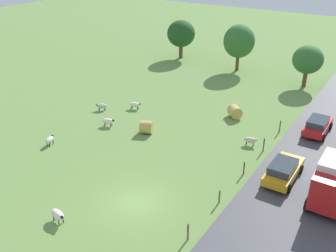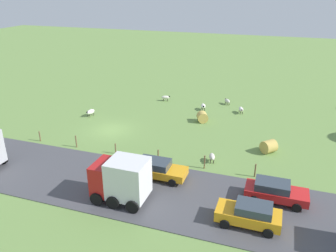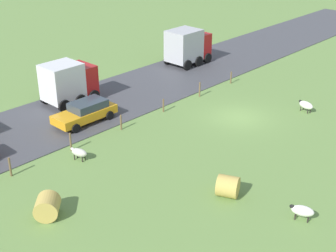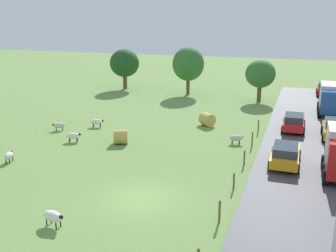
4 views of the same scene
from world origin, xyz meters
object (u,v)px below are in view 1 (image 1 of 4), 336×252
at_px(tree_1, 239,41).
at_px(car_3, 283,170).
at_px(sheep_4, 135,105).
at_px(sheep_5, 250,140).
at_px(truck_0, 335,184).
at_px(sheep_0, 50,140).
at_px(hay_bale_1, 146,127).
at_px(tree_0, 181,34).
at_px(car_2, 318,125).
at_px(tree_2, 308,60).
at_px(sheep_2, 108,121).
at_px(sheep_1, 102,106).
at_px(sheep_3, 58,215).
at_px(hay_bale_0, 235,112).

xyz_separation_m(tree_1, car_3, (13.56, -22.43, -3.15)).
height_order(sheep_4, sheep_5, sheep_5).
height_order(sheep_4, truck_0, truck_0).
height_order(sheep_0, hay_bale_1, hay_bale_1).
relative_size(sheep_5, tree_0, 0.22).
distance_m(sheep_0, tree_1, 28.87).
height_order(sheep_4, car_2, car_2).
distance_m(sheep_0, tree_2, 30.62).
bearing_deg(sheep_2, tree_0, 104.87).
bearing_deg(tree_1, sheep_1, -107.48).
height_order(sheep_1, sheep_3, sheep_3).
distance_m(sheep_2, sheep_5, 13.39).
distance_m(sheep_1, tree_1, 21.39).
distance_m(sheep_0, hay_bale_1, 8.59).
distance_m(tree_1, truck_0, 29.42).
distance_m(tree_2, truck_0, 23.76).
bearing_deg(tree_0, sheep_4, -72.69).
bearing_deg(car_2, hay_bale_0, -173.58).
bearing_deg(sheep_2, hay_bale_1, 11.87).
distance_m(tree_0, car_2, 27.58).
bearing_deg(sheep_1, sheep_5, 4.84).
distance_m(sheep_4, tree_2, 21.30).
relative_size(sheep_5, car_3, 0.27).
height_order(sheep_1, car_3, car_3).
relative_size(tree_2, truck_0, 1.29).
xyz_separation_m(sheep_3, sheep_4, (-6.79, 16.80, -0.04)).
xyz_separation_m(hay_bale_0, truck_0, (11.24, -9.56, 1.17)).
distance_m(sheep_0, car_2, 24.07).
distance_m(sheep_3, sheep_4, 18.13).
relative_size(sheep_1, truck_0, 0.30).
bearing_deg(sheep_3, tree_0, 109.55).
distance_m(sheep_3, truck_0, 17.97).
height_order(tree_2, car_3, tree_2).
bearing_deg(tree_2, sheep_4, -128.08).
bearing_deg(hay_bale_0, tree_0, 135.70).
height_order(sheep_4, tree_1, tree_1).
relative_size(sheep_4, truck_0, 0.34).
relative_size(hay_bale_0, car_2, 0.28).
height_order(sheep_5, tree_0, tree_0).
height_order(sheep_4, hay_bale_0, hay_bale_0).
bearing_deg(sheep_5, sheep_2, -163.37).
bearing_deg(truck_0, tree_2, 109.40).
relative_size(sheep_4, hay_bale_1, 1.13).
relative_size(hay_bale_1, tree_2, 0.24).
relative_size(sheep_5, tree_1, 0.20).
height_order(hay_bale_0, car_2, car_2).
bearing_deg(tree_0, sheep_3, -70.45).
height_order(sheep_5, tree_1, tree_1).
bearing_deg(sheep_4, tree_0, 107.31).
distance_m(sheep_4, hay_bale_0, 10.39).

